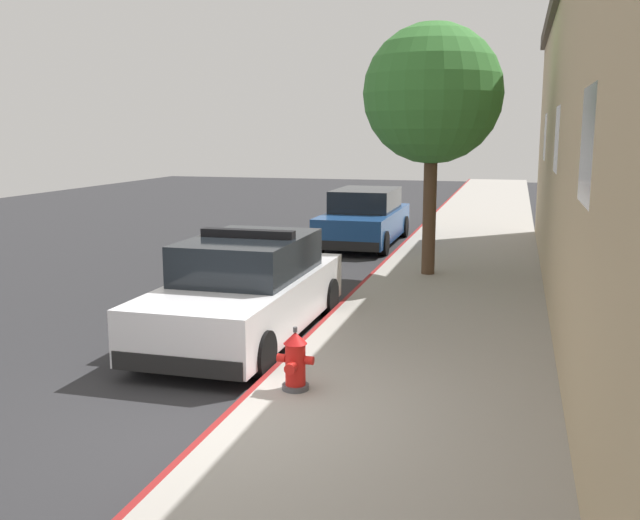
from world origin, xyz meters
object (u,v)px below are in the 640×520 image
object	(u,v)px
police_cruiser	(247,290)
street_tree	(433,95)
fire_hydrant	(295,361)
parked_car_silver_ahead	(365,218)

from	to	relation	value
police_cruiser	street_tree	distance (m)	6.31
police_cruiser	street_tree	xyz separation A→B (m)	(2.19, 5.01, 3.16)
fire_hydrant	police_cruiser	bearing A→B (deg)	122.38
parked_car_silver_ahead	street_tree	distance (m)	6.05
police_cruiser	street_tree	bearing A→B (deg)	66.42
fire_hydrant	street_tree	distance (m)	8.18
parked_car_silver_ahead	fire_hydrant	distance (m)	12.12
parked_car_silver_ahead	police_cruiser	bearing A→B (deg)	-89.04
police_cruiser	parked_car_silver_ahead	distance (m)	9.60
street_tree	parked_car_silver_ahead	bearing A→B (deg)	117.09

